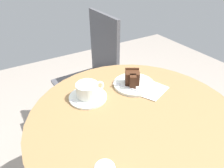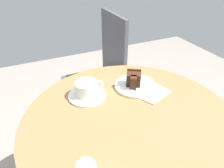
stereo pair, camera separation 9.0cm
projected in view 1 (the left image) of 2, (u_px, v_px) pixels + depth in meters
name	position (u px, v px, depth m)	size (l,w,h in m)	color
cafe_table	(134.00, 135.00, 0.85)	(0.85, 0.85, 0.73)	olive
saucer	(88.00, 97.00, 0.88)	(0.17, 0.17, 0.01)	silver
coffee_cup	(88.00, 90.00, 0.86)	(0.13, 0.10, 0.06)	silver
teaspoon	(77.00, 102.00, 0.84)	(0.07, 0.08, 0.00)	silver
cake_plate	(134.00, 84.00, 0.96)	(0.20, 0.20, 0.01)	silver
cake_slice	(132.00, 78.00, 0.94)	(0.08, 0.09, 0.07)	#422619
fork	(123.00, 86.00, 0.93)	(0.08, 0.12, 0.00)	silver
napkin	(149.00, 89.00, 0.93)	(0.19, 0.18, 0.00)	silver
cafe_chair	(94.00, 70.00, 1.45)	(0.39, 0.39, 0.94)	#4C4C51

